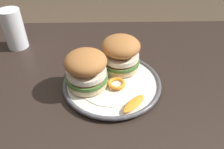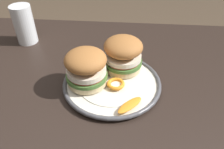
# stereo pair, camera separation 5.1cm
# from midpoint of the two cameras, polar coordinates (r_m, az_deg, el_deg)

# --- Properties ---
(dining_table) EXTENTS (1.33, 0.92, 0.75)m
(dining_table) POSITION_cam_midpoint_polar(r_m,az_deg,el_deg) (0.67, -8.72, -12.03)
(dining_table) COLOR black
(dining_table) RESTS_ON ground
(dinner_plate) EXTENTS (0.28, 0.28, 0.02)m
(dinner_plate) POSITION_cam_midpoint_polar(r_m,az_deg,el_deg) (0.62, -2.34, -2.27)
(dinner_plate) COLOR silver
(dinner_plate) RESTS_ON dining_table
(sandwich_half_left) EXTENTS (0.16, 0.16, 0.10)m
(sandwich_half_left) POSITION_cam_midpoint_polar(r_m,az_deg,el_deg) (0.58, -9.19, 1.37)
(sandwich_half_left) COLOR beige
(sandwich_half_left) RESTS_ON dinner_plate
(sandwich_half_right) EXTENTS (0.16, 0.16, 0.10)m
(sandwich_half_right) POSITION_cam_midpoint_polar(r_m,az_deg,el_deg) (0.64, -0.05, 5.54)
(sandwich_half_right) COLOR beige
(sandwich_half_right) RESTS_ON dinner_plate
(orange_peel_curled) EXTENTS (0.06, 0.06, 0.01)m
(orange_peel_curled) POSITION_cam_midpoint_polar(r_m,az_deg,el_deg) (0.60, -1.24, -2.46)
(orange_peel_curled) COLOR orange
(orange_peel_curled) RESTS_ON dinner_plate
(orange_peel_strip_long) EXTENTS (0.07, 0.07, 0.01)m
(orange_peel_strip_long) POSITION_cam_midpoint_polar(r_m,az_deg,el_deg) (0.55, 3.01, -7.59)
(orange_peel_strip_long) COLOR orange
(orange_peel_strip_long) RESTS_ON dinner_plate
(drinking_glass) EXTENTS (0.07, 0.07, 0.14)m
(drinking_glass) POSITION_cam_midpoint_polar(r_m,az_deg,el_deg) (0.85, -25.53, 9.90)
(drinking_glass) COLOR white
(drinking_glass) RESTS_ON dining_table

